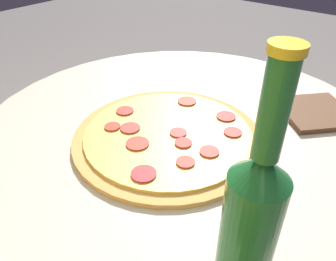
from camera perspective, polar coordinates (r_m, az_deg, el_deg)
table at (r=0.79m, az=2.42°, el=-8.09°), size 0.88×0.88×0.70m
pizza at (r=0.65m, az=0.01°, el=-0.89°), size 0.37×0.37×0.02m
beer_bottle at (r=0.36m, az=14.21°, el=-15.00°), size 0.06×0.06×0.30m
pizza_paddle at (r=0.81m, az=25.77°, el=3.05°), size 0.24×0.25×0.02m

